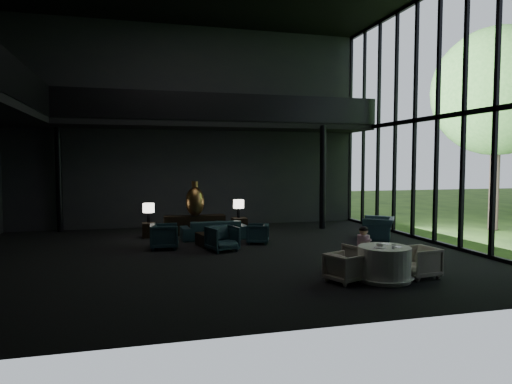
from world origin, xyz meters
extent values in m
cube|color=black|center=(0.00, 0.00, 0.00)|extent=(14.00, 12.00, 0.02)
cube|color=black|center=(0.00, 6.00, 4.00)|extent=(14.00, 0.04, 8.00)
cube|color=black|center=(0.00, -6.00, 4.00)|extent=(14.00, 0.04, 8.00)
cube|color=black|center=(1.00, 5.00, 4.00)|extent=(12.00, 2.00, 0.25)
cube|color=black|center=(-5.00, 0.00, 4.60)|extent=(0.06, 12.00, 1.00)
cube|color=black|center=(1.00, 4.00, 4.60)|extent=(12.00, 0.06, 1.00)
cylinder|color=black|center=(-5.00, 5.70, 2.00)|extent=(0.24, 0.24, 4.00)
cylinder|color=black|center=(4.80, 4.00, 2.00)|extent=(0.24, 0.24, 4.00)
cylinder|color=#382D23|center=(11.00, 2.00, 2.45)|extent=(0.36, 0.36, 4.90)
sphere|color=#2B5E21|center=(11.00, 2.00, 5.25)|extent=(4.80, 4.80, 4.80)
cube|color=black|center=(-0.23, 3.73, 0.34)|extent=(2.16, 0.49, 0.69)
ellipsoid|color=#B49440|center=(-0.23, 3.57, 1.20)|extent=(0.66, 0.66, 1.02)
cylinder|color=#B49440|center=(-0.23, 3.57, 1.82)|extent=(0.23, 0.23, 0.21)
cube|color=black|center=(-1.83, 3.53, 0.25)|extent=(0.45, 0.45, 0.50)
cylinder|color=black|center=(-1.83, 3.67, 0.67)|extent=(0.12, 0.12, 0.35)
cylinder|color=white|center=(-1.83, 3.67, 1.01)|extent=(0.40, 0.40, 0.32)
cube|color=black|center=(1.37, 3.56, 0.29)|extent=(0.52, 0.52, 0.57)
cylinder|color=black|center=(1.37, 3.67, 0.74)|extent=(0.12, 0.12, 0.34)
cylinder|color=white|center=(1.37, 3.67, 1.07)|extent=(0.39, 0.39, 0.31)
imported|color=black|center=(0.28, 2.62, 0.45)|extent=(2.33, 0.75, 0.90)
imported|color=black|center=(-1.44, 1.26, 0.44)|extent=(0.85, 0.90, 0.88)
imported|color=black|center=(1.48, 1.41, 0.31)|extent=(0.73, 0.76, 0.62)
imported|color=black|center=(0.17, 0.49, 0.42)|extent=(1.01, 0.98, 0.84)
imported|color=black|center=(5.61, 1.14, 0.53)|extent=(1.32, 1.45, 1.06)
cube|color=black|center=(0.04, 1.43, 0.19)|extent=(1.02, 1.02, 0.39)
cylinder|color=white|center=(2.99, -3.67, 0.38)|extent=(1.14, 1.14, 0.75)
cone|color=white|center=(2.99, -3.67, 0.05)|extent=(1.29, 1.29, 0.10)
imported|color=#BBB5AB|center=(3.00, -2.62, 0.32)|extent=(0.77, 0.74, 0.64)
imported|color=beige|center=(3.90, -3.61, 0.37)|extent=(0.77, 0.81, 0.75)
imported|color=silver|center=(2.10, -3.58, 0.31)|extent=(0.76, 0.78, 0.63)
cylinder|color=#CD8091|center=(2.95, -2.80, 0.66)|extent=(0.29, 0.29, 0.42)
sphere|color=#D8A884|center=(2.95, -2.80, 0.97)|extent=(0.21, 0.21, 0.21)
ellipsoid|color=black|center=(2.95, -2.80, 1.00)|extent=(0.22, 0.22, 0.15)
cylinder|color=white|center=(2.81, -3.79, 0.76)|extent=(0.28, 0.28, 0.02)
cylinder|color=white|center=(3.15, -3.45, 0.76)|extent=(0.25, 0.25, 0.01)
cylinder|color=white|center=(3.22, -3.84, 0.76)|extent=(0.16, 0.16, 0.01)
cylinder|color=white|center=(3.20, -3.71, 0.79)|extent=(0.10, 0.10, 0.06)
ellipsoid|color=white|center=(2.92, -3.62, 0.79)|extent=(0.17, 0.17, 0.08)
cylinder|color=#99999E|center=(3.02, -3.97, 0.78)|extent=(0.07, 0.07, 0.07)
camera|label=1|loc=(-2.23, -12.48, 2.60)|focal=32.00mm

